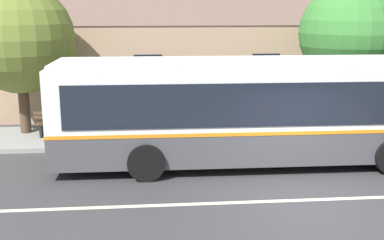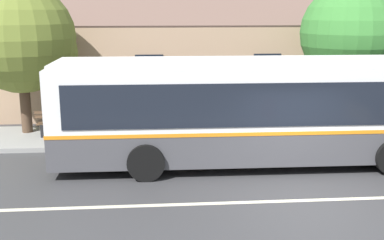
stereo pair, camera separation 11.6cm
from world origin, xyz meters
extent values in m
plane|color=#38383A|center=(0.00, 0.00, 0.00)|extent=(300.00, 300.00, 0.00)
cube|color=gray|center=(0.00, 6.00, 0.07)|extent=(60.00, 3.00, 0.15)
cube|color=beige|center=(0.00, 0.00, 0.00)|extent=(60.00, 0.16, 0.01)
cube|color=tan|center=(-1.40, 13.57, 1.87)|extent=(20.14, 10.20, 3.73)
cube|color=brown|center=(-1.40, 11.02, 4.60)|extent=(20.74, 5.15, 1.89)
cube|color=brown|center=(-1.40, 16.12, 4.60)|extent=(20.74, 5.15, 1.89)
cube|color=black|center=(-8.45, 8.43, 2.05)|extent=(1.10, 0.06, 1.30)
cube|color=black|center=(-3.75, 8.43, 2.05)|extent=(1.10, 0.06, 1.30)
cube|color=black|center=(0.95, 8.43, 2.05)|extent=(1.10, 0.06, 1.30)
cube|color=black|center=(5.65, 8.43, 2.05)|extent=(1.10, 0.06, 1.30)
cube|color=#4C3323|center=(1.62, 8.43, 1.05)|extent=(1.00, 0.06, 2.10)
cube|color=#47474C|center=(-0.67, 2.90, 0.72)|extent=(11.54, 2.61, 0.90)
cube|color=orange|center=(-0.67, 2.90, 1.22)|extent=(11.56, 2.63, 0.10)
cube|color=white|center=(-0.67, 2.90, 2.10)|extent=(11.54, 2.61, 1.66)
cube|color=white|center=(-0.67, 2.90, 2.99)|extent=(11.31, 2.49, 0.12)
cube|color=black|center=(-0.66, 4.16, 2.00)|extent=(10.59, 0.14, 1.16)
cube|color=black|center=(-0.68, 1.64, 2.00)|extent=(10.59, 0.14, 1.16)
cube|color=#192D99|center=(-2.10, 4.18, 0.72)|extent=(3.22, 0.06, 0.63)
cylinder|color=black|center=(2.91, 4.11, 0.50)|extent=(1.00, 0.29, 1.00)
cylinder|color=black|center=(-3.83, 4.18, 0.50)|extent=(1.00, 0.29, 1.00)
cylinder|color=black|center=(-3.85, 1.68, 0.50)|extent=(1.00, 0.29, 1.00)
cube|color=brown|center=(-6.72, 6.11, 0.60)|extent=(1.80, 0.10, 0.04)
cube|color=brown|center=(-6.72, 5.97, 0.60)|extent=(1.80, 0.10, 0.04)
cube|color=brown|center=(-6.72, 5.83, 0.60)|extent=(1.80, 0.10, 0.04)
cube|color=brown|center=(-6.72, 5.70, 0.90)|extent=(1.80, 0.04, 0.10)
cube|color=brown|center=(-6.72, 5.70, 1.04)|extent=(1.80, 0.04, 0.10)
cube|color=black|center=(-6.00, 5.97, 0.38)|extent=(0.08, 0.43, 0.45)
cube|color=black|center=(-7.44, 5.97, 0.38)|extent=(0.08, 0.43, 0.45)
cube|color=brown|center=(-1.75, 5.95, 0.60)|extent=(1.69, 0.10, 0.04)
cube|color=brown|center=(-1.75, 5.81, 0.60)|extent=(1.69, 0.10, 0.04)
cube|color=brown|center=(-1.75, 5.66, 0.60)|extent=(1.69, 0.10, 0.04)
cube|color=brown|center=(-1.75, 5.54, 0.90)|extent=(1.69, 0.04, 0.10)
cube|color=brown|center=(-1.75, 5.54, 1.04)|extent=(1.69, 0.04, 0.10)
cube|color=black|center=(-1.08, 5.81, 0.38)|extent=(0.08, 0.43, 0.45)
cube|color=black|center=(-2.43, 5.81, 0.38)|extent=(0.08, 0.43, 0.45)
cylinder|color=#4C3828|center=(3.56, 6.69, 1.21)|extent=(0.42, 0.42, 2.42)
sphere|color=#387A33|center=(3.56, 6.69, 3.59)|extent=(3.62, 3.62, 3.62)
cylinder|color=#4C3828|center=(-8.13, 6.62, 1.12)|extent=(0.37, 0.37, 2.24)
sphere|color=olive|center=(-8.13, 6.62, 3.47)|extent=(3.78, 3.78, 3.78)
sphere|color=olive|center=(-7.56, 7.01, 2.91)|extent=(2.61, 2.61, 2.61)
camera|label=1|loc=(-3.75, -10.45, 4.48)|focal=45.00mm
camera|label=2|loc=(-3.63, -10.46, 4.48)|focal=45.00mm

